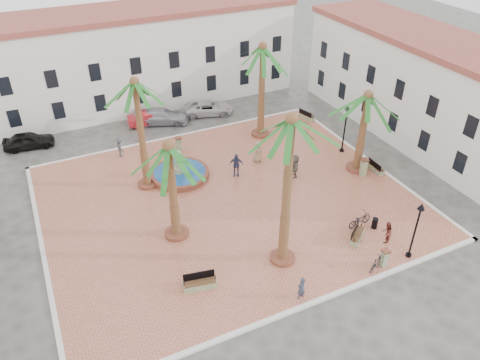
{
  "coord_description": "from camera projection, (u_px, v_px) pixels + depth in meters",
  "views": [
    {
      "loc": [
        -11.17,
        -25.52,
        20.63
      ],
      "look_at": [
        1.0,
        0.0,
        1.6
      ],
      "focal_mm": 35.0,
      "sensor_mm": 36.0,
      "label": 1
    }
  ],
  "objects": [
    {
      "name": "palm_nw",
      "position": [
        136.0,
        94.0,
        31.88
      ],
      "size": [
        4.94,
        4.94,
        8.8
      ],
      "color": "brown",
      "rests_on": "plaza"
    },
    {
      "name": "cyclist_a",
      "position": [
        301.0,
        288.0,
        26.27
      ],
      "size": [
        0.64,
        0.5,
        1.56
      ],
      "primitive_type": "imported",
      "rotation": [
        0.0,
        0.0,
        3.38
      ],
      "color": "#333949",
      "rests_on": "plaza"
    },
    {
      "name": "bench_se",
      "position": [
        357.0,
        236.0,
        30.75
      ],
      "size": [
        1.76,
        1.51,
        0.94
      ],
      "rotation": [
        0.0,
        0.0,
        0.64
      ],
      "color": "gray",
      "rests_on": "plaza"
    },
    {
      "name": "kerb_n",
      "position": [
        179.0,
        136.0,
        42.82
      ],
      "size": [
        26.3,
        0.3,
        0.16
      ],
      "primitive_type": "cube",
      "color": "silver",
      "rests_on": "ground"
    },
    {
      "name": "cyclist_b",
      "position": [
        387.0,
        232.0,
        30.23
      ],
      "size": [
        0.96,
        0.91,
        1.56
      ],
      "primitive_type": "imported",
      "rotation": [
        0.0,
        0.0,
        3.72
      ],
      "color": "maroon",
      "rests_on": "plaza"
    },
    {
      "name": "palm_s",
      "position": [
        291.0,
        136.0,
        24.43
      ],
      "size": [
        5.17,
        5.17,
        10.08
      ],
      "color": "brown",
      "rests_on": "plaza"
    },
    {
      "name": "bicycle_a",
      "position": [
        360.0,
        220.0,
        31.8
      ],
      "size": [
        1.93,
        0.83,
        0.99
      ],
      "primitive_type": "imported",
      "rotation": [
        0.0,
        0.0,
        1.66
      ],
      "color": "black",
      "rests_on": "plaza"
    },
    {
      "name": "ground",
      "position": [
        228.0,
        201.0,
        34.62
      ],
      "size": [
        120.0,
        120.0,
        0.0
      ],
      "primitive_type": "plane",
      "color": "#56544F",
      "rests_on": "ground"
    },
    {
      "name": "pedestrian_fountain_b",
      "position": [
        236.0,
        165.0,
        36.73
      ],
      "size": [
        1.23,
        0.9,
        1.94
      ],
      "primitive_type": "imported",
      "rotation": [
        0.0,
        0.0,
        -0.43
      ],
      "color": "#313959",
      "rests_on": "plaza"
    },
    {
      "name": "car_black",
      "position": [
        29.0,
        140.0,
        40.8
      ],
      "size": [
        4.42,
        2.25,
        1.44
      ],
      "primitive_type": "imported",
      "rotation": [
        0.0,
        0.0,
        1.44
      ],
      "color": "black",
      "rests_on": "ground"
    },
    {
      "name": "bench_e",
      "position": [
        376.0,
        168.0,
        37.64
      ],
      "size": [
        0.57,
        1.71,
        0.89
      ],
      "rotation": [
        0.0,
        0.0,
        1.54
      ],
      "color": "gray",
      "rests_on": "plaza"
    },
    {
      "name": "bicycle_b",
      "position": [
        376.0,
        263.0,
        28.36
      ],
      "size": [
        1.59,
        0.99,
        0.93
      ],
      "primitive_type": "imported",
      "rotation": [
        0.0,
        0.0,
        1.96
      ],
      "color": "black",
      "rests_on": "plaza"
    },
    {
      "name": "bollard_se",
      "position": [
        384.0,
        258.0,
        28.45
      ],
      "size": [
        0.46,
        0.46,
        1.26
      ],
      "rotation": [
        0.0,
        0.0,
        -0.03
      ],
      "color": "gray",
      "rests_on": "plaza"
    },
    {
      "name": "pedestrian_north",
      "position": [
        120.0,
        147.0,
        39.28
      ],
      "size": [
        0.81,
        1.21,
        1.74
      ],
      "primitive_type": "imported",
      "rotation": [
        0.0,
        0.0,
        1.72
      ],
      "color": "#424246",
      "rests_on": "plaza"
    },
    {
      "name": "lamppost_s",
      "position": [
        418.0,
        221.0,
        27.99
      ],
      "size": [
        0.45,
        0.45,
        4.12
      ],
      "color": "black",
      "rests_on": "plaza"
    },
    {
      "name": "bench_s",
      "position": [
        200.0,
        284.0,
        27.17
      ],
      "size": [
        2.03,
        0.95,
        1.03
      ],
      "rotation": [
        0.0,
        0.0,
        -0.19
      ],
      "color": "gray",
      "rests_on": "plaza"
    },
    {
      "name": "bollard_e",
      "position": [
        364.0,
        167.0,
        36.79
      ],
      "size": [
        0.65,
        0.65,
        1.52
      ],
      "rotation": [
        0.0,
        0.0,
        -0.23
      ],
      "color": "gray",
      "rests_on": "plaza"
    },
    {
      "name": "car_red",
      "position": [
        149.0,
        118.0,
        44.55
      ],
      "size": [
        4.14,
        1.77,
        1.33
      ],
      "primitive_type": "imported",
      "rotation": [
        0.0,
        0.0,
        1.48
      ],
      "color": "red",
      "rests_on": "ground"
    },
    {
      "name": "palm_sw",
      "position": [
        169.0,
        158.0,
        27.94
      ],
      "size": [
        5.28,
        5.28,
        7.17
      ],
      "color": "brown",
      "rests_on": "plaza"
    },
    {
      "name": "pedestrian_east",
      "position": [
        295.0,
        166.0,
        36.63
      ],
      "size": [
        1.23,
        1.85,
        1.91
      ],
      "primitive_type": "imported",
      "rotation": [
        0.0,
        0.0,
        -1.98
      ],
      "color": "#61584B",
      "rests_on": "plaza"
    },
    {
      "name": "kerb_e",
      "position": [
        369.0,
        161.0,
        39.22
      ],
      "size": [
        0.3,
        22.3,
        0.16
      ],
      "primitive_type": "cube",
      "color": "silver",
      "rests_on": "ground"
    },
    {
      "name": "kerb_w",
      "position": [
        43.0,
        252.0,
        29.94
      ],
      "size": [
        0.3,
        22.3,
        0.16
      ],
      "primitive_type": "cube",
      "color": "silver",
      "rests_on": "ground"
    },
    {
      "name": "palm_ne",
      "position": [
        262.0,
        57.0,
        38.81
      ],
      "size": [
        5.42,
        5.42,
        8.58
      ],
      "color": "brown",
      "rests_on": "plaza"
    },
    {
      "name": "palm_e",
      "position": [
        367.0,
        106.0,
        34.89
      ],
      "size": [
        5.5,
        5.5,
        6.85
      ],
      "color": "brown",
      "rests_on": "plaza"
    },
    {
      "name": "kerb_s",
      "position": [
        308.0,
        305.0,
        26.34
      ],
      "size": [
        26.3,
        0.3,
        0.16
      ],
      "primitive_type": "cube",
      "color": "silver",
      "rests_on": "ground"
    },
    {
      "name": "building_east",
      "position": [
        427.0,
        88.0,
        40.74
      ],
      "size": [
        7.4,
        26.4,
        9.0
      ],
      "rotation": [
        0.0,
        0.0,
        1.57
      ],
      "color": "white",
      "rests_on": "ground"
    },
    {
      "name": "building_north",
      "position": [
        145.0,
        56.0,
        46.93
      ],
      "size": [
        30.4,
        7.4,
        9.5
      ],
      "color": "white",
      "rests_on": "ground"
    },
    {
      "name": "fountain",
      "position": [
        180.0,
        173.0,
        36.95
      ],
      "size": [
        4.63,
        4.63,
        2.39
      ],
      "color": "brown",
      "rests_on": "plaza"
    },
    {
      "name": "lamppost_e",
      "position": [
        346.0,
        120.0,
        38.77
      ],
      "size": [
        0.47,
        0.47,
        4.35
      ],
      "color": "black",
      "rests_on": "plaza"
    },
    {
      "name": "bollard_n",
      "position": [
        178.0,
        144.0,
        39.88
      ],
      "size": [
        0.55,
        0.55,
        1.42
      ],
      "rotation": [
        0.0,
        0.0,
        0.08
      ],
      "color": "gray",
      "rests_on": "plaza"
    },
    {
      "name": "litter_bin",
      "position": [
        375.0,
        223.0,
        31.64
      ],
      "size": [
        0.4,
        0.4,
        0.77
      ],
      "primitive_type": "cylinder",
      "color": "black",
      "rests_on": "plaza"
    },
    {
      "name": "plaza",
      "position": [
        228.0,
        200.0,
        34.58
      ],
      "size": [
        26.0,
        22.0,
        0.15
      ],
      "primitive_type": "cube",
      "color": "#C56E53",
      "rests_on": "ground"
    },
    {
      "name": "car_white",
      "position": [
        209.0,
        108.0,
        46.4
      ],
      "size": [
        5.22,
        3.48,
        1.33
      ],
      "primitive_type": "imported",
      "rotation": [
        0.0,
        0.0,
        1.28
      ],
      "color": "beige",
      "rests_on": "ground"
    },
    {
      "name": "pedestrian_fountain_a",
      "position": [
        258.0,
        152.0,
        38.47
      ],
      "size": [
        1.09,
        0.97,
        1.88
      ],
      "primitive_type": "imported",
      "rotation": [
        0.0,
        0.0,
        0.52
      ],
      "color": "#947A5C",
      "rests_on": "plaza"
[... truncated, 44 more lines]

